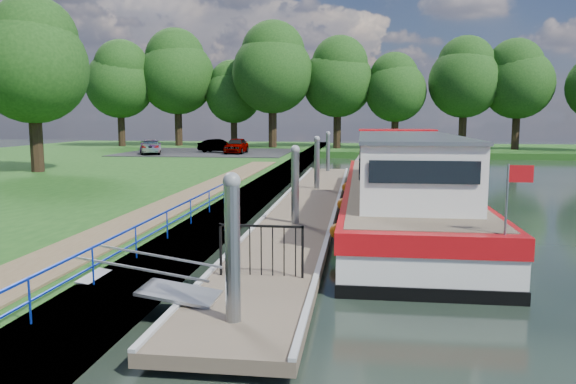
# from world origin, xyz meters

# --- Properties ---
(ground) EXTENTS (160.00, 160.00, 0.00)m
(ground) POSITION_xyz_m (0.00, 0.00, 0.00)
(ground) COLOR black
(ground) RESTS_ON ground
(bank_edge) EXTENTS (1.10, 90.00, 0.78)m
(bank_edge) POSITION_xyz_m (-2.55, 15.00, 0.39)
(bank_edge) COLOR #473D2D
(bank_edge) RESTS_ON ground
(far_bank) EXTENTS (60.00, 18.00, 0.60)m
(far_bank) POSITION_xyz_m (12.00, 52.00, 0.30)
(far_bank) COLOR #194313
(far_bank) RESTS_ON ground
(footpath) EXTENTS (1.60, 40.00, 0.05)m
(footpath) POSITION_xyz_m (-4.40, 8.00, 0.80)
(footpath) COLOR brown
(footpath) RESTS_ON riverbank
(carpark) EXTENTS (14.00, 12.00, 0.06)m
(carpark) POSITION_xyz_m (-11.00, 38.00, 0.81)
(carpark) COLOR black
(carpark) RESTS_ON riverbank
(blue_fence) EXTENTS (0.04, 18.04, 0.72)m
(blue_fence) POSITION_xyz_m (-2.75, 3.00, 1.31)
(blue_fence) COLOR #0C2DBF
(blue_fence) RESTS_ON riverbank
(pontoon) EXTENTS (2.50, 30.00, 0.56)m
(pontoon) POSITION_xyz_m (0.00, 13.00, 0.18)
(pontoon) COLOR brown
(pontoon) RESTS_ON ground
(mooring_piles) EXTENTS (0.30, 27.30, 3.55)m
(mooring_piles) POSITION_xyz_m (0.00, 13.00, 1.28)
(mooring_piles) COLOR gray
(mooring_piles) RESTS_ON ground
(gangway) EXTENTS (2.58, 1.00, 0.92)m
(gangway) POSITION_xyz_m (-1.85, 0.50, 0.63)
(gangway) COLOR #A5A8AD
(gangway) RESTS_ON ground
(gate_panel) EXTENTS (1.85, 0.05, 1.15)m
(gate_panel) POSITION_xyz_m (-0.00, 2.20, 1.15)
(gate_panel) COLOR black
(gate_panel) RESTS_ON ground
(barge) EXTENTS (4.36, 21.15, 4.78)m
(barge) POSITION_xyz_m (3.60, 12.52, 1.09)
(barge) COLOR black
(barge) RESTS_ON ground
(horizon_trees) EXTENTS (54.38, 10.03, 12.87)m
(horizon_trees) POSITION_xyz_m (-1.61, 48.68, 7.95)
(horizon_trees) COLOR #332316
(horizon_trees) RESTS_ON ground
(bank_tree_a) EXTENTS (6.12, 6.12, 9.72)m
(bank_tree_a) POSITION_xyz_m (-15.99, 20.08, 7.02)
(bank_tree_a) COLOR #332316
(bank_tree_a) RESTS_ON riverbank
(car_a) EXTENTS (1.55, 3.83, 1.30)m
(car_a) POSITION_xyz_m (-8.22, 36.43, 1.49)
(car_a) COLOR #999999
(car_a) RESTS_ON carpark
(car_b) EXTENTS (3.58, 1.88, 1.12)m
(car_b) POSITION_xyz_m (-10.03, 37.35, 1.40)
(car_b) COLOR #999999
(car_b) RESTS_ON carpark
(car_c) EXTENTS (2.93, 4.40, 1.18)m
(car_c) POSITION_xyz_m (-15.02, 34.73, 1.43)
(car_c) COLOR #999999
(car_c) RESTS_ON carpark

